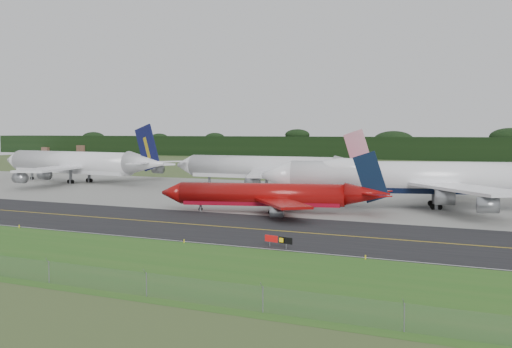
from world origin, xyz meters
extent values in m
plane|color=#3D5126|center=(0.00, 0.00, 0.00)|extent=(600.00, 600.00, 0.00)
cube|color=#29601C|center=(0.00, -35.00, 0.01)|extent=(400.00, 30.00, 0.01)
cube|color=black|center=(0.00, -4.00, 0.01)|extent=(400.00, 32.00, 0.02)
cube|color=gray|center=(0.00, 51.00, 0.01)|extent=(400.00, 78.00, 0.01)
cube|color=gold|center=(0.00, -4.00, 0.03)|extent=(400.00, 0.40, 0.00)
cube|color=silver|center=(0.00, -19.50, 0.03)|extent=(400.00, 0.25, 0.00)
plane|color=slate|center=(0.00, -48.00, 1.10)|extent=(320.00, 0.00, 320.00)
cylinder|color=slate|center=(0.00, -48.00, 1.10)|extent=(0.10, 0.10, 2.20)
cylinder|color=white|center=(17.96, 38.38, 6.01)|extent=(48.27, 21.53, 6.20)
cube|color=black|center=(17.96, 38.38, 3.99)|extent=(45.46, 19.28, 2.17)
cone|color=white|center=(-8.07, 29.57, 6.01)|extent=(7.77, 7.83, 6.20)
ellipsoid|color=white|center=(5.00, 34.00, 7.72)|extent=(13.68, 9.05, 3.95)
cube|color=white|center=(30.42, 28.00, 4.92)|extent=(25.47, 26.08, 0.53)
cube|color=white|center=(21.56, 54.19, 4.92)|extent=(11.81, 28.45, 0.53)
cylinder|color=gray|center=(26.62, 27.35, 3.23)|extent=(4.04, 3.55, 2.61)
cylinder|color=gray|center=(18.15, 52.40, 3.23)|extent=(4.04, 3.55, 2.61)
cylinder|color=gray|center=(35.78, 17.76, 3.23)|extent=(4.04, 3.55, 2.61)
cylinder|color=gray|center=(19.61, 65.58, 3.23)|extent=(4.04, 3.55, 2.61)
cylinder|color=black|center=(0.37, 32.43, 0.56)|extent=(1.22, 0.83, 1.12)
cylinder|color=slate|center=(22.75, 36.40, 2.07)|extent=(1.10, 1.10, 4.15)
cylinder|color=black|center=(22.75, 36.40, 0.56)|extent=(1.24, 0.89, 1.12)
cylinder|color=slate|center=(20.57, 42.86, 2.07)|extent=(1.10, 1.10, 4.15)
cylinder|color=black|center=(20.57, 42.86, 0.56)|extent=(1.24, 0.89, 1.12)
cylinder|color=maroon|center=(-4.58, 16.40, 3.39)|extent=(30.52, 13.28, 4.16)
cube|color=maroon|center=(-4.58, 16.40, 2.04)|extent=(28.74, 11.83, 1.45)
cone|color=maroon|center=(-21.04, 11.16, 3.39)|extent=(4.92, 5.13, 4.16)
cone|color=maroon|center=(13.91, 22.30, 3.70)|extent=(8.98, 6.42, 4.16)
cube|color=maroon|center=(3.03, 9.86, 2.66)|extent=(15.67, 16.33, 0.47)
cube|color=maroon|center=(-2.16, 26.15, 2.66)|extent=(7.68, 17.67, 0.47)
cube|color=black|center=(14.46, 22.47, 6.84)|extent=(6.35, 2.31, 9.46)
cylinder|color=gray|center=(3.98, 5.86, 1.53)|extent=(2.69, 2.35, 1.75)
cylinder|color=gray|center=(-3.70, 29.95, 1.53)|extent=(2.69, 2.35, 1.75)
cylinder|color=black|center=(-15.70, 12.86, 0.37)|extent=(0.81, 0.55, 0.75)
cylinder|color=slate|center=(-1.55, 14.97, 1.07)|extent=(0.73, 0.73, 2.14)
cylinder|color=black|center=(-1.55, 14.97, 0.37)|extent=(0.83, 0.58, 0.75)
cylinder|color=slate|center=(-2.94, 19.33, 1.07)|extent=(0.73, 0.73, 2.14)
cylinder|color=black|center=(-2.94, 19.33, 0.37)|extent=(0.83, 0.58, 0.75)
cylinder|color=white|center=(-90.43, 58.14, 5.95)|extent=(47.81, 11.43, 6.37)
cube|color=white|center=(-90.43, 58.14, 3.88)|extent=(45.28, 9.59, 2.23)
cone|color=white|center=(-116.94, 61.01, 5.95)|extent=(6.57, 6.97, 6.37)
cone|color=white|center=(-60.66, 54.92, 6.42)|extent=(13.12, 7.68, 6.37)
cube|color=white|center=(-83.43, 43.14, 4.83)|extent=(17.24, 29.57, 0.56)
cube|color=white|center=(-80.38, 71.30, 4.83)|extent=(21.98, 28.67, 0.56)
cube|color=#0D103A|center=(-59.95, 54.85, 10.63)|extent=(8.92, 1.47, 12.86)
cylinder|color=gray|center=(-87.05, 44.15, 3.09)|extent=(3.75, 3.03, 2.68)
cylinder|color=gray|center=(-84.14, 71.09, 3.09)|extent=(3.75, 3.03, 2.68)
cylinder|color=gray|center=(-82.66, 31.29, 3.09)|extent=(3.75, 3.03, 2.68)
cylinder|color=gray|center=(-77.10, 82.72, 3.09)|extent=(3.75, 3.03, 2.68)
cylinder|color=black|center=(-108.34, 60.08, 0.57)|extent=(1.20, 0.64, 1.15)
cylinder|color=slate|center=(-87.04, 54.25, 2.02)|extent=(0.98, 0.98, 4.03)
cylinder|color=black|center=(-87.04, 54.25, 0.57)|extent=(1.20, 0.69, 1.15)
cylinder|color=slate|center=(-86.29, 61.22, 2.02)|extent=(0.98, 0.98, 4.03)
cylinder|color=black|center=(-86.29, 61.22, 0.57)|extent=(1.20, 0.69, 1.15)
cylinder|color=silver|center=(-32.41, 68.05, 5.49)|extent=(42.55, 6.51, 5.90)
cube|color=silver|center=(-32.41, 68.05, 3.57)|extent=(40.41, 5.01, 2.06)
cone|color=silver|center=(-56.30, 67.71, 5.49)|extent=(5.39, 5.97, 5.90)
cone|color=silver|center=(-5.57, 68.44, 5.93)|extent=(11.29, 6.06, 5.90)
cube|color=silver|center=(-24.79, 56.00, 4.46)|extent=(17.50, 25.24, 0.53)
cube|color=silver|center=(-25.14, 80.32, 4.46)|extent=(16.96, 25.33, 0.53)
cube|color=#B60D39|center=(-4.91, 68.45, 9.76)|extent=(8.14, 0.59, 11.73)
cylinder|color=gray|center=(-25.06, 50.18, 2.85)|extent=(3.26, 2.52, 2.48)
cylinder|color=gray|center=(-25.58, 86.13, 2.85)|extent=(3.26, 2.52, 2.48)
cylinder|color=black|center=(-48.55, 67.82, 0.53)|extent=(1.07, 0.49, 1.06)
cylinder|color=slate|center=(-28.97, 64.86, 1.86)|extent=(0.84, 0.84, 3.72)
cylinder|color=black|center=(-28.97, 64.86, 0.53)|extent=(1.07, 0.55, 1.06)
cylinder|color=slate|center=(-29.06, 71.35, 1.86)|extent=(0.84, 0.84, 3.72)
cylinder|color=black|center=(-29.06, 71.35, 0.53)|extent=(1.07, 0.55, 1.06)
cylinder|color=slate|center=(14.87, -17.67, 0.33)|extent=(0.11, 0.11, 0.66)
cylinder|color=slate|center=(17.60, -18.33, 0.33)|extent=(0.11, 0.11, 0.66)
cube|color=#960C0B|center=(15.14, -17.74, 1.08)|extent=(2.05, 0.65, 0.85)
cube|color=black|center=(16.87, -18.15, 1.08)|extent=(0.95, 0.38, 0.85)
cube|color=black|center=(17.97, -18.42, 1.08)|extent=(1.13, 0.43, 0.85)
cylinder|color=yellow|center=(-27.59, -20.50, 0.25)|extent=(0.16, 0.16, 0.50)
cylinder|color=yellow|center=(3.33, -20.50, 0.25)|extent=(0.16, 0.16, 0.50)
cylinder|color=yellow|center=(29.03, -20.50, 0.25)|extent=(0.16, 0.16, 0.50)
camera|label=1|loc=(57.37, -99.43, 15.03)|focal=50.00mm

